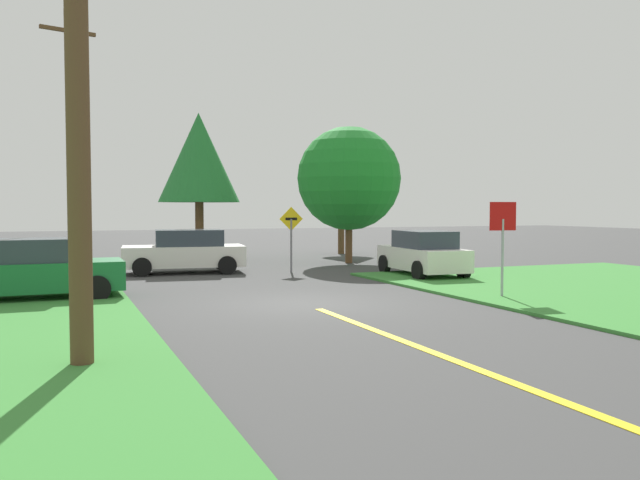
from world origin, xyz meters
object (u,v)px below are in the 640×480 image
Objects in this scene: stop_sign at (503,231)px; pine_tree_center at (199,158)px; car_on_crossroad at (423,254)px; utility_pole_mid at (70,141)px; oak_tree_right at (349,179)px; oak_tree_left at (341,181)px; car_approaching_junction at (185,251)px; parked_car_near_building at (29,270)px; utility_pole_near at (77,56)px; direction_sign at (291,232)px.

pine_tree_center reaches higher than stop_sign.
car_on_crossroad is 12.65m from utility_pole_mid.
stop_sign is at bearing -94.84° from oak_tree_right.
oak_tree_left is at bearing 12.85° from pine_tree_center.
car_approaching_junction is 12.51m from oak_tree_left.
parked_car_near_building is 6.35m from utility_pole_mid.
utility_pole_near is 25.41m from oak_tree_left.
utility_pole_mid is at bearing -130.95° from pine_tree_center.
oak_tree_right is at bearing -110.72° from oak_tree_left.
stop_sign is 1.04× the size of direction_sign.
parked_car_near_building is 15.07m from oak_tree_right.
pine_tree_center is at bearing 147.26° from oak_tree_right.
car_approaching_junction is (-6.52, 10.18, -1.01)m from stop_sign.
oak_tree_right is at bearing 30.56° from parked_car_near_building.
car_on_crossroad is 0.91× the size of car_approaching_junction.
utility_pole_mid is (1.16, 4.91, 3.85)m from parked_car_near_building.
direction_sign is 0.41× the size of oak_tree_right.
utility_pole_mid reaches higher than direction_sign.
oak_tree_left is (9.64, 7.36, 3.08)m from car_approaching_junction.
stop_sign is 0.57× the size of parked_car_near_building.
utility_pole_near reaches higher than car_on_crossroad.
utility_pole_mid reaches higher than car_on_crossroad.
car_approaching_junction is 0.51× the size of utility_pole_mid.
pine_tree_center is (-2.08, 6.77, 3.19)m from direction_sign.
oak_tree_left is at bearing -91.65° from stop_sign.
stop_sign is 12.13m from car_approaching_junction.
parked_car_near_building is 0.85× the size of oak_tree_left.
utility_pole_near is at bearing 133.32° from car_on_crossroad.
oak_tree_left reaches higher than car_approaching_junction.
car_on_crossroad is 0.79× the size of oak_tree_left.
utility_pole_near reaches higher than pine_tree_center.
oak_tree_left is (13.75, 21.36, -0.75)m from utility_pole_near.
car_on_crossroad is at bearing -16.33° from utility_pole_mid.
utility_pole_near is 15.33m from direction_sign.
parked_car_near_building is (-5.12, -5.87, -0.00)m from car_approaching_junction.
car_on_crossroad is 0.62× the size of pine_tree_center.
stop_sign is 11.64m from utility_pole_near.
utility_pole_mid reaches higher than parked_car_near_building.
utility_pole_mid is at bearing -148.54° from oak_tree_left.
stop_sign is 6.02m from car_on_crossroad.
utility_pole_near is 1.01× the size of utility_pole_mid.
utility_pole_near is at bearing -121.65° from direction_sign.
stop_sign is 12.44m from parked_car_near_building.
oak_tree_left is 8.20m from pine_tree_center.
car_approaching_junction is 15.09m from utility_pole_near.
parked_car_near_building is at bearing -103.27° from utility_pole_mid.
utility_pole_near is 3.68× the size of direction_sign.
utility_pole_mid is 1.33× the size of pine_tree_center.
oak_tree_right reaches higher than oak_tree_left.
stop_sign is 9.38m from direction_sign.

